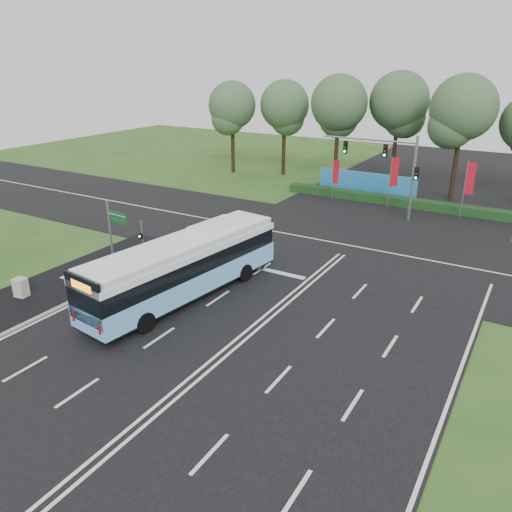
% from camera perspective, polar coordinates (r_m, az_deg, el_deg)
% --- Properties ---
extents(ground, '(120.00, 120.00, 0.00)m').
position_cam_1_polar(ground, '(26.88, 1.46, -6.54)').
color(ground, '#2A531B').
rests_on(ground, ground).
extents(road_main, '(20.00, 120.00, 0.04)m').
position_cam_1_polar(road_main, '(26.87, 1.46, -6.51)').
color(road_main, black).
rests_on(road_main, ground).
extents(road_cross, '(120.00, 14.00, 0.05)m').
position_cam_1_polar(road_cross, '(36.92, 10.63, 1.17)').
color(road_cross, black).
rests_on(road_cross, ground).
extents(bike_path, '(5.00, 18.00, 0.06)m').
position_cam_1_polar(bike_path, '(32.42, -20.99, -2.89)').
color(bike_path, black).
rests_on(bike_path, ground).
extents(kerb_strip, '(0.25, 18.00, 0.12)m').
position_cam_1_polar(kerb_strip, '(30.67, -18.16, -3.85)').
color(kerb_strip, gray).
rests_on(kerb_strip, ground).
extents(city_bus, '(4.33, 13.27, 3.74)m').
position_cam_1_polar(city_bus, '(28.11, -8.10, -1.20)').
color(city_bus, '#67B6EE').
rests_on(city_bus, ground).
extents(pedestrian_signal, '(0.26, 0.40, 3.02)m').
position_cam_1_polar(pedestrian_signal, '(33.19, -12.85, 1.63)').
color(pedestrian_signal, gray).
rests_on(pedestrian_signal, ground).
extents(street_sign, '(1.77, 0.27, 4.55)m').
position_cam_1_polar(street_sign, '(32.54, -15.98, 3.12)').
color(street_sign, gray).
rests_on(street_sign, ground).
extents(utility_cabinet, '(0.77, 0.68, 1.15)m').
position_cam_1_polar(utility_cabinet, '(31.36, -25.29, -3.31)').
color(utility_cabinet, beige).
rests_on(utility_cabinet, ground).
extents(banner_flag_left, '(0.61, 0.06, 4.10)m').
position_cam_1_polar(banner_flag_left, '(47.62, 9.03, 9.22)').
color(banner_flag_left, gray).
rests_on(banner_flag_left, ground).
extents(banner_flag_mid, '(0.66, 0.31, 4.77)m').
position_cam_1_polar(banner_flag_mid, '(46.24, 15.41, 8.87)').
color(banner_flag_mid, gray).
rests_on(banner_flag_mid, ground).
extents(banner_flag_right, '(0.74, 0.08, 4.98)m').
position_cam_1_polar(banner_flag_right, '(45.07, 23.12, 7.77)').
color(banner_flag_right, gray).
rests_on(banner_flag_right, ground).
extents(traffic_light_gantry, '(8.41, 0.28, 7.00)m').
position_cam_1_polar(traffic_light_gantry, '(43.49, 15.35, 10.22)').
color(traffic_light_gantry, gray).
rests_on(traffic_light_gantry, ground).
extents(hedge, '(22.00, 1.20, 0.80)m').
position_cam_1_polar(hedge, '(48.25, 15.96, 6.01)').
color(hedge, '#143714').
rests_on(hedge, ground).
extents(blue_hoarding, '(10.00, 0.30, 2.20)m').
position_cam_1_polar(blue_hoarding, '(51.50, 12.50, 8.09)').
color(blue_hoarding, '#2279B9').
rests_on(blue_hoarding, ground).
extents(eucalyptus_row, '(42.52, 9.50, 12.33)m').
position_cam_1_polar(eucalyptus_row, '(53.22, 16.84, 16.04)').
color(eucalyptus_row, black).
rests_on(eucalyptus_row, ground).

